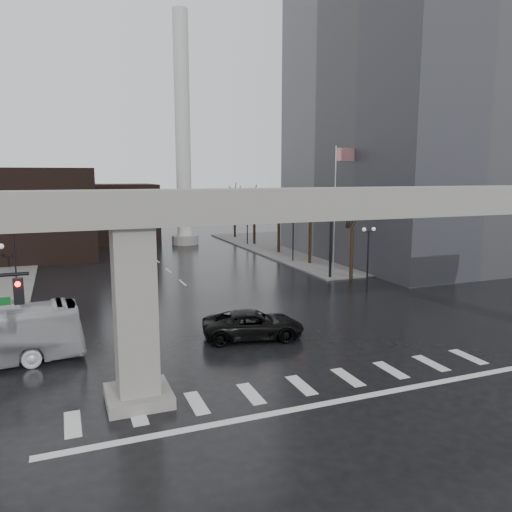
# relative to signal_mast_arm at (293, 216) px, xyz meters

# --- Properties ---
(ground) EXTENTS (160.00, 160.00, 0.00)m
(ground) POSITION_rel_signal_mast_arm_xyz_m (-8.99, -18.80, -5.83)
(ground) COLOR black
(ground) RESTS_ON ground
(sidewalk_ne) EXTENTS (28.00, 36.00, 0.15)m
(sidewalk_ne) POSITION_rel_signal_mast_arm_xyz_m (17.01, 17.20, -5.75)
(sidewalk_ne) COLOR slate
(sidewalk_ne) RESTS_ON ground
(elevated_guideway) EXTENTS (48.00, 2.60, 8.70)m
(elevated_guideway) POSITION_rel_signal_mast_arm_xyz_m (-7.73, -18.80, 1.05)
(elevated_guideway) COLOR gray
(elevated_guideway) RESTS_ON ground
(office_tower) EXTENTS (22.00, 26.00, 42.00)m
(office_tower) POSITION_rel_signal_mast_arm_xyz_m (19.01, 7.20, 15.17)
(office_tower) COLOR slate
(office_tower) RESTS_ON ground
(building_far_left) EXTENTS (16.00, 14.00, 10.00)m
(building_far_left) POSITION_rel_signal_mast_arm_xyz_m (-22.99, 23.20, -0.83)
(building_far_left) COLOR black
(building_far_left) RESTS_ON ground
(building_far_mid) EXTENTS (10.00, 10.00, 8.00)m
(building_far_mid) POSITION_rel_signal_mast_arm_xyz_m (-10.99, 33.20, -1.83)
(building_far_mid) COLOR black
(building_far_mid) RESTS_ON ground
(smokestack) EXTENTS (3.60, 3.60, 30.00)m
(smokestack) POSITION_rel_signal_mast_arm_xyz_m (-2.99, 27.20, 7.52)
(smokestack) COLOR silver
(smokestack) RESTS_ON ground
(signal_mast_arm) EXTENTS (12.12, 0.43, 8.00)m
(signal_mast_arm) POSITION_rel_signal_mast_arm_xyz_m (0.00, 0.00, 0.00)
(signal_mast_arm) COLOR black
(signal_mast_arm) RESTS_ON ground
(flagpole_assembly) EXTENTS (2.06, 0.12, 12.00)m
(flagpole_assembly) POSITION_rel_signal_mast_arm_xyz_m (6.30, 3.20, 1.70)
(flagpole_assembly) COLOR silver
(flagpole_assembly) RESTS_ON ground
(lamp_right_0) EXTENTS (1.22, 0.32, 5.11)m
(lamp_right_0) POSITION_rel_signal_mast_arm_xyz_m (4.51, -4.80, -2.36)
(lamp_right_0) COLOR black
(lamp_right_0) RESTS_ON ground
(lamp_right_1) EXTENTS (1.22, 0.32, 5.11)m
(lamp_right_1) POSITION_rel_signal_mast_arm_xyz_m (4.51, 9.20, -2.36)
(lamp_right_1) COLOR black
(lamp_right_1) RESTS_ON ground
(lamp_right_2) EXTENTS (1.22, 0.32, 5.11)m
(lamp_right_2) POSITION_rel_signal_mast_arm_xyz_m (4.51, 23.20, -2.36)
(lamp_right_2) COLOR black
(lamp_right_2) RESTS_ON ground
(lamp_left_1) EXTENTS (1.22, 0.32, 5.11)m
(lamp_left_1) POSITION_rel_signal_mast_arm_xyz_m (-22.49, 9.20, -2.36)
(lamp_left_1) COLOR black
(lamp_left_1) RESTS_ON ground
(lamp_left_2) EXTENTS (1.22, 0.32, 5.11)m
(lamp_left_2) POSITION_rel_signal_mast_arm_xyz_m (-22.49, 23.20, -2.36)
(lamp_left_2) COLOR black
(lamp_left_2) RESTS_ON ground
(tree_right_0) EXTENTS (1.09, 1.58, 7.50)m
(tree_right_0) POSITION_rel_signal_mast_arm_xyz_m (5.54, -0.78, -3.04)
(tree_right_0) COLOR black
(tree_right_0) RESTS_ON ground
(tree_right_1) EXTENTS (1.09, 1.61, 7.67)m
(tree_right_1) POSITION_rel_signal_mast_arm_xyz_m (5.54, 7.22, -2.98)
(tree_right_1) COLOR black
(tree_right_1) RESTS_ON ground
(tree_right_2) EXTENTS (1.10, 1.63, 7.85)m
(tree_right_2) POSITION_rel_signal_mast_arm_xyz_m (5.54, 15.22, -2.91)
(tree_right_2) COLOR black
(tree_right_2) RESTS_ON ground
(tree_right_3) EXTENTS (1.11, 1.66, 8.02)m
(tree_right_3) POSITION_rel_signal_mast_arm_xyz_m (5.54, 23.22, -2.85)
(tree_right_3) COLOR black
(tree_right_3) RESTS_ON ground
(tree_right_4) EXTENTS (1.12, 1.69, 8.19)m
(tree_right_4) POSITION_rel_signal_mast_arm_xyz_m (5.54, 31.22, -2.79)
(tree_right_4) COLOR black
(tree_right_4) RESTS_ON ground
(pickup_truck) EXTENTS (6.20, 3.76, 1.61)m
(pickup_truck) POSITION_rel_signal_mast_arm_xyz_m (-8.64, -12.97, -5.02)
(pickup_truck) COLOR black
(pickup_truck) RESTS_ON ground
(far_car) EXTENTS (2.08, 4.87, 1.64)m
(far_car) POSITION_rel_signal_mast_arm_xyz_m (-11.93, 5.86, -5.01)
(far_car) COLOR black
(far_car) RESTS_ON ground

